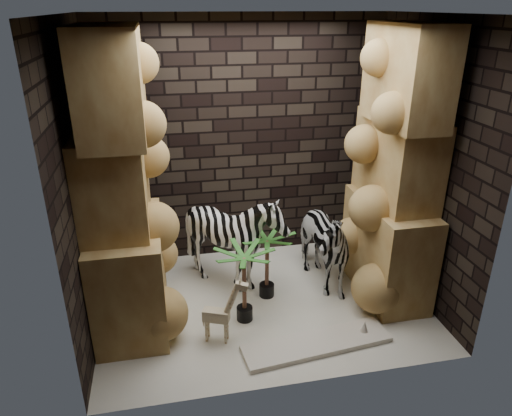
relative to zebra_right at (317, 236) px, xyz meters
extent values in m
plane|color=white|center=(-0.69, -0.27, -0.63)|extent=(3.50, 3.50, 0.00)
plane|color=black|center=(-0.69, -0.27, 2.37)|extent=(3.50, 3.50, 0.00)
plane|color=black|center=(-0.69, 0.98, 0.87)|extent=(3.50, 0.00, 3.50)
plane|color=black|center=(-0.69, -1.52, 0.87)|extent=(3.50, 0.00, 3.50)
plane|color=black|center=(-2.44, -0.27, 0.87)|extent=(0.00, 3.00, 3.00)
plane|color=black|center=(1.06, -0.27, 0.87)|extent=(0.00, 3.00, 3.00)
imported|color=white|center=(0.00, 0.00, 0.00)|extent=(0.73, 1.15, 1.27)
imported|color=white|center=(-0.95, 0.13, -0.08)|extent=(1.06, 1.28, 1.11)
cube|color=silver|center=(-0.33, -1.08, -0.61)|extent=(1.51, 0.52, 0.05)
camera|label=1|loc=(-1.64, -4.55, 2.44)|focal=32.81mm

